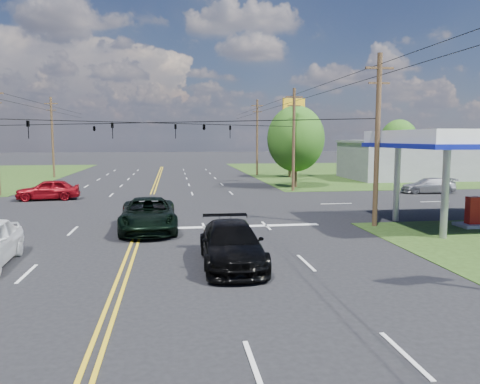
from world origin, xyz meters
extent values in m
plane|color=black|center=(0.00, 12.00, 0.00)|extent=(280.00, 280.00, 0.00)
cube|color=#223912|center=(35.00, 44.00, 0.00)|extent=(46.00, 48.00, 0.03)
cube|color=silver|center=(5.00, 4.00, 0.00)|extent=(10.00, 0.50, 0.02)
cube|color=slate|center=(30.00, 32.00, 2.20)|extent=(14.00, 10.00, 4.40)
cylinder|color=#A5A5AA|center=(15.00, -0.50, 2.33)|extent=(0.36, 0.36, 4.65)
cylinder|color=#A5A5AA|center=(15.00, 4.50, 2.33)|extent=(0.36, 0.36, 4.65)
cube|color=maroon|center=(18.30, 2.00, 0.95)|extent=(0.70, 0.50, 1.50)
cylinder|color=#40321B|center=(13.00, 3.00, 4.75)|extent=(0.28, 0.28, 9.50)
cube|color=#40321B|center=(13.00, 3.00, 8.70)|extent=(1.60, 0.12, 0.12)
cube|color=#40321B|center=(13.00, 3.00, 7.90)|extent=(1.20, 0.10, 0.10)
cylinder|color=#40321B|center=(13.00, 21.00, 4.75)|extent=(0.28, 0.28, 9.50)
cube|color=#40321B|center=(13.00, 21.00, 8.70)|extent=(1.60, 0.12, 0.12)
cube|color=#40321B|center=(13.00, 21.00, 7.90)|extent=(1.20, 0.10, 0.10)
cylinder|color=#40321B|center=(-13.00, 40.00, 5.00)|extent=(0.28, 0.28, 10.00)
cube|color=#40321B|center=(-13.00, 40.00, 9.20)|extent=(1.60, 0.12, 0.12)
cube|color=#40321B|center=(-13.00, 40.00, 8.40)|extent=(1.20, 0.10, 0.10)
cylinder|color=#40321B|center=(13.00, 40.00, 5.00)|extent=(0.28, 0.28, 10.00)
cube|color=#40321B|center=(13.00, 40.00, 9.20)|extent=(1.60, 0.12, 0.12)
cube|color=#40321B|center=(13.00, 40.00, 8.40)|extent=(1.20, 0.10, 0.10)
imported|color=black|center=(-6.50, 7.50, 5.42)|extent=(0.17, 0.21, 1.05)
imported|color=black|center=(-2.08, 10.56, 5.42)|extent=(0.17, 0.21, 1.05)
imported|color=black|center=(2.08, 13.44, 5.42)|extent=(0.17, 0.21, 1.05)
imported|color=black|center=(6.50, 16.50, 5.42)|extent=(0.17, 0.21, 1.05)
imported|color=black|center=(-3.90, 14.70, 5.70)|extent=(1.24, 0.26, 0.50)
imported|color=black|center=(3.90, 9.30, 5.70)|extent=(1.24, 0.26, 0.50)
cylinder|color=black|center=(13.00, 10.00, 8.90)|extent=(0.04, 100.00, 0.04)
cylinder|color=black|center=(13.00, 10.00, 8.30)|extent=(0.04, 100.00, 0.04)
cylinder|color=#40321B|center=(14.00, 24.00, 1.65)|extent=(0.36, 0.36, 3.30)
ellipsoid|color=#235215|center=(14.00, 24.00, 4.88)|extent=(5.70, 5.70, 6.60)
cylinder|color=#40321B|center=(16.50, 36.00, 1.43)|extent=(0.36, 0.36, 2.86)
ellipsoid|color=#235215|center=(16.50, 36.00, 4.23)|extent=(4.94, 4.94, 5.72)
cylinder|color=#40321B|center=(34.00, 42.00, 1.54)|extent=(0.36, 0.36, 3.08)
ellipsoid|color=#235215|center=(34.00, 42.00, 4.55)|extent=(5.32, 5.32, 6.16)
imported|color=black|center=(0.50, 3.50, 0.88)|extent=(3.15, 6.41, 1.75)
imported|color=black|center=(4.05, -3.87, 0.83)|extent=(2.40, 5.74, 1.66)
imported|color=maroon|center=(-8.09, 17.50, 0.83)|extent=(5.05, 2.52, 1.65)
imported|color=#9B9CA0|center=(24.57, 17.50, 0.69)|extent=(4.93, 2.38, 1.38)
cylinder|color=#A5A5AA|center=(14.82, 28.06, 4.58)|extent=(0.20, 0.20, 9.16)
cube|color=yellow|center=(14.82, 28.06, 8.56)|extent=(2.53, 0.68, 1.26)
camera|label=1|loc=(1.83, -21.51, 4.92)|focal=35.00mm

